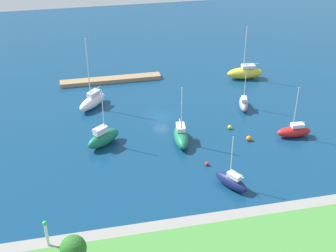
% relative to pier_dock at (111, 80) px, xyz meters
% --- Properties ---
extents(water, '(160.00, 160.00, 0.00)m').
position_rel_pier_dock_xyz_m(water, '(-7.39, 17.95, -0.43)').
color(water, navy).
rests_on(water, ground).
extents(pier_dock, '(21.68, 2.46, 0.85)m').
position_rel_pier_dock_xyz_m(pier_dock, '(0.00, 0.00, 0.00)').
color(pier_dock, '#997A56').
rests_on(pier_dock, ground).
extents(breakwater, '(63.84, 2.88, 1.11)m').
position_rel_pier_dock_xyz_m(breakwater, '(-7.39, 48.56, 0.13)').
color(breakwater, gray).
rests_on(breakwater, ground).
extents(harbor_beacon, '(0.56, 0.56, 3.73)m').
position_rel_pier_dock_xyz_m(harbor_beacon, '(12.69, 48.56, 2.83)').
color(harbor_beacon, silver).
rests_on(harbor_beacon, breakwater).
extents(park_tree_west, '(2.90, 2.90, 5.07)m').
position_rel_pier_dock_xyz_m(park_tree_west, '(9.56, 53.66, 4.45)').
color(park_tree_west, brown).
rests_on(park_tree_west, shoreline_park).
extents(sailboat_green_far_north, '(3.27, 7.47, 10.35)m').
position_rel_pier_dock_xyz_m(sailboat_green_far_north, '(-8.90, 27.47, 0.83)').
color(sailboat_green_far_north, '#19724C').
rests_on(sailboat_green_far_north, water).
extents(sailboat_red_far_south, '(6.12, 2.43, 9.37)m').
position_rel_pier_dock_xyz_m(sailboat_red_far_south, '(-28.39, 29.83, 0.63)').
color(sailboat_red_far_south, red).
rests_on(sailboat_red_far_south, water).
extents(sailboat_white_east_end, '(6.59, 7.19, 13.99)m').
position_rel_pier_dock_xyz_m(sailboat_white_east_end, '(4.71, 11.18, 0.90)').
color(sailboat_white_east_end, white).
rests_on(sailboat_white_east_end, water).
extents(sailboat_yellow_along_channel, '(8.06, 3.42, 11.78)m').
position_rel_pier_dock_xyz_m(sailboat_yellow_along_channel, '(-28.99, 4.58, 0.95)').
color(sailboat_yellow_along_channel, yellow).
rests_on(sailboat_yellow_along_channel, water).
extents(sailboat_gray_lone_south, '(3.14, 5.74, 9.12)m').
position_rel_pier_dock_xyz_m(sailboat_gray_lone_south, '(-23.61, 18.03, 0.65)').
color(sailboat_gray_lone_south, gray).
rests_on(sailboat_gray_lone_south, water).
extents(sailboat_navy_west_end, '(4.41, 5.85, 8.50)m').
position_rel_pier_dock_xyz_m(sailboat_navy_west_end, '(-13.06, 41.16, 0.66)').
color(sailboat_navy_west_end, '#141E4C').
rests_on(sailboat_navy_west_end, water).
extents(sailboat_green_off_beacon, '(6.55, 5.59, 9.96)m').
position_rel_pier_dock_xyz_m(sailboat_green_off_beacon, '(3.95, 25.60, 1.02)').
color(sailboat_green_off_beacon, '#19724C').
rests_on(sailboat_green_off_beacon, water).
extents(mooring_buoy_yellow, '(0.74, 0.74, 0.74)m').
position_rel_pier_dock_xyz_m(mooring_buoy_yellow, '(-18.45, 25.02, -0.06)').
color(mooring_buoy_yellow, yellow).
rests_on(mooring_buoy_yellow, water).
extents(mooring_buoy_red, '(0.64, 0.64, 0.64)m').
position_rel_pier_dock_xyz_m(mooring_buoy_red, '(-11.24, 35.06, -0.11)').
color(mooring_buoy_red, red).
rests_on(mooring_buoy_red, water).
extents(mooring_buoy_orange, '(0.89, 0.89, 0.89)m').
position_rel_pier_dock_xyz_m(mooring_buoy_orange, '(-20.33, 29.44, 0.02)').
color(mooring_buoy_orange, orange).
rests_on(mooring_buoy_orange, water).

